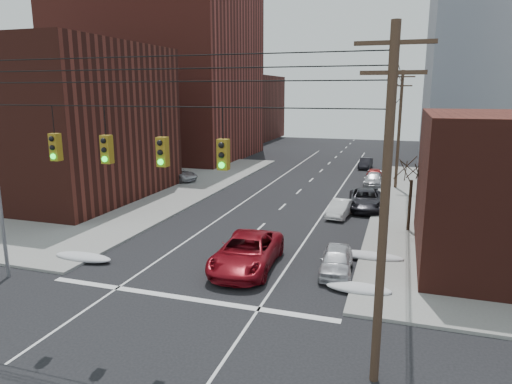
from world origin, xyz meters
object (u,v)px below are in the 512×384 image
Objects in this scene: parked_car_c at (365,200)px; parked_car_e at (374,176)px; lot_car_a at (100,191)px; lot_car_d at (103,186)px; parked_car_d at (373,179)px; red_pickup at (247,252)px; parked_car_b at (340,208)px; parked_car_a at (336,261)px; lot_car_b at (176,174)px; lot_car_c at (78,194)px; parked_car_f at (366,163)px.

parked_car_e is (-0.02, 11.38, -0.06)m from parked_car_c.
lot_car_a is at bearing -175.79° from parked_car_c.
lot_car_d is (-0.97, 1.75, -0.05)m from lot_car_a.
red_pickup is at bearing -101.35° from parked_car_d.
parked_car_d reaches higher than parked_car_b.
lot_car_a is at bearing 150.75° from parked_car_a.
red_pickup is at bearing -105.27° from lot_car_d.
parked_car_c is 22.16m from lot_car_a.
lot_car_b reaches higher than parked_car_d.
lot_car_d reaches higher than parked_car_b.
lot_car_c is at bearing -145.36° from parked_car_d.
parked_car_a reaches higher than parked_car_f.
parked_car_a is 13.75m from parked_car_c.
parked_car_a is at bearing -97.98° from lot_car_d.
lot_car_c is (-17.54, 8.68, 0.03)m from red_pickup.
parked_car_c is at bearing -65.42° from lot_car_d.
lot_car_d is at bearing 167.06° from lot_car_b.
parked_car_f is at bearing 87.91° from parked_car_a.
lot_car_a is 9.40m from lot_car_b.
parked_car_e is at bearing -76.76° from parked_car_f.
red_pickup is at bearing -114.12° from parked_car_c.
parked_car_c is 9.62m from parked_car_d.
lot_car_d is at bearing 148.10° from parked_car_a.
parked_car_c is at bearing -89.85° from parked_car_d.
red_pickup reaches higher than lot_car_d.
lot_car_b is (2.44, 9.08, -0.01)m from lot_car_a.
lot_car_b is at bearing 130.70° from parked_car_a.
parked_car_b is 0.92× the size of parked_car_e.
parked_car_f is at bearing -41.36° from lot_car_a.
parked_car_a is 25.12m from parked_car_e.
parked_car_b is (3.30, 11.68, -0.26)m from red_pickup.
lot_car_c is at bearing -126.05° from parked_car_f.
lot_car_c reaches higher than lot_car_b.
lot_car_c is at bearing 176.82° from lot_car_b.
lot_car_a is (-21.84, -15.08, 0.12)m from parked_car_e.
parked_car_c is (4.90, 14.48, -0.12)m from red_pickup.
lot_car_d is (-22.49, 11.79, 0.09)m from parked_car_a.
red_pickup is 1.55× the size of lot_car_a.
parked_car_b is 3.23m from parked_car_c.
parked_car_b is (-1.27, 10.94, -0.06)m from parked_car_a.
red_pickup is 20.08m from lot_car_a.
parked_car_e reaches higher than lot_car_d.
lot_car_c is (-3.03, -11.17, 0.09)m from lot_car_b.
lot_car_a is 2.00m from lot_car_d.
parked_car_b is 20.27m from lot_car_a.
parked_car_c is at bearing -81.25° from lot_car_a.
parked_car_d is (0.00, 9.62, -0.13)m from parked_car_c.
lot_car_b is at bearing -5.26° from lot_car_d.
parked_car_d is 25.59m from lot_car_d.
parked_car_d is 0.92× the size of lot_car_b.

